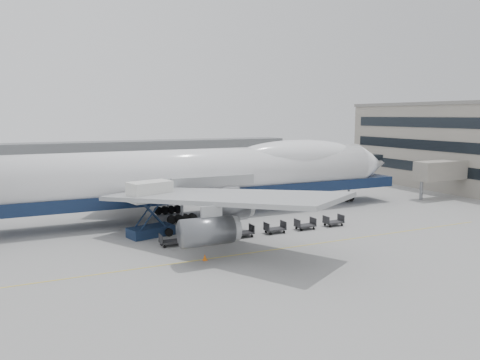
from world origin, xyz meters
TOP-DOWN VIEW (x-y plane):
  - ground at (0.00, 0.00)m, footprint 260.00×260.00m
  - apron_line at (0.00, -6.00)m, footprint 60.00×0.15m
  - hangar at (-10.00, 70.00)m, footprint 110.00×8.00m
  - airliner at (0.64, 12.00)m, footprint 67.00×55.30m
  - catering_truck at (-8.11, 4.52)m, footprint 5.35×4.24m
  - traffic_cone at (-5.90, -6.27)m, footprint 0.40×0.40m
  - dolly_0 at (-7.24, -0.28)m, footprint 2.30×1.35m
  - dolly_1 at (-3.19, -0.28)m, footprint 2.30×1.35m
  - dolly_2 at (0.86, -0.28)m, footprint 2.30×1.35m
  - dolly_3 at (4.91, -0.28)m, footprint 2.30×1.35m
  - dolly_4 at (8.96, -0.28)m, footprint 2.30×1.35m
  - dolly_5 at (13.01, -0.28)m, footprint 2.30×1.35m

SIDE VIEW (x-z plane):
  - ground at x=0.00m, z-range 0.00..0.00m
  - apron_line at x=0.00m, z-range 0.00..0.01m
  - traffic_cone at x=-5.90m, z-range -0.02..0.58m
  - dolly_0 at x=-7.24m, z-range -0.12..1.18m
  - dolly_1 at x=-3.19m, z-range -0.12..1.18m
  - dolly_2 at x=0.86m, z-range -0.12..1.18m
  - dolly_3 at x=4.91m, z-range -0.12..1.18m
  - dolly_4 at x=8.96m, z-range -0.12..1.18m
  - dolly_5 at x=13.01m, z-range -0.12..1.18m
  - catering_truck at x=-8.11m, z-range 0.40..6.48m
  - hangar at x=-10.00m, z-range 0.00..7.00m
  - airliner at x=0.64m, z-range -4.37..15.61m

